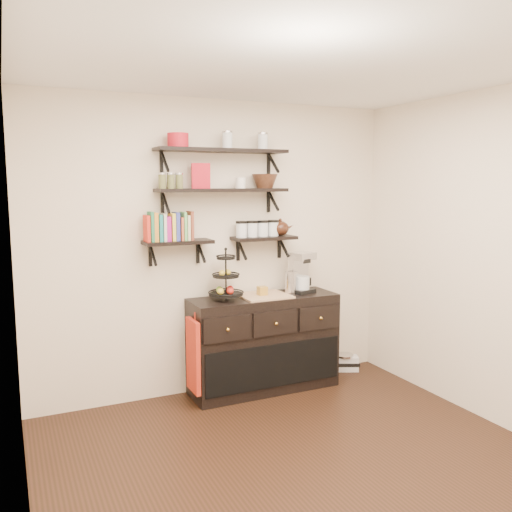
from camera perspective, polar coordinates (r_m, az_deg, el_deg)
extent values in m
plane|color=black|center=(3.95, 6.01, -21.87)|extent=(3.50, 3.50, 0.00)
cube|color=white|center=(3.52, 6.67, 19.96)|extent=(3.50, 3.50, 0.02)
cube|color=beige|center=(5.05, -4.06, 0.87)|extent=(3.50, 0.02, 2.70)
cube|color=beige|center=(2.99, -23.71, -4.50)|extent=(0.02, 3.50, 2.70)
cube|color=beige|center=(4.64, 25.10, -0.44)|extent=(0.02, 3.50, 2.70)
cube|color=black|center=(4.90, -3.58, 11.03)|extent=(1.20, 0.27, 0.03)
cube|color=black|center=(4.84, -9.92, 9.61)|extent=(0.02, 0.03, 0.20)
cube|color=black|center=(5.22, 1.33, 9.58)|extent=(0.02, 0.03, 0.20)
cube|color=black|center=(4.89, -3.55, 6.94)|extent=(1.20, 0.27, 0.03)
cube|color=black|center=(4.84, -9.82, 5.47)|extent=(0.02, 0.03, 0.20)
cube|color=black|center=(5.22, 1.32, 5.73)|extent=(0.02, 0.03, 0.20)
cube|color=black|center=(4.79, -8.23, 1.46)|extent=(0.60, 0.25, 0.03)
cube|color=black|center=(4.85, -11.07, 0.11)|extent=(0.02, 0.03, 0.20)
cube|color=black|center=(4.97, -6.15, 0.39)|extent=(0.03, 0.03, 0.20)
cube|color=black|center=(5.10, 0.85, 1.91)|extent=(0.60, 0.25, 0.03)
cube|color=black|center=(5.12, -1.91, 0.64)|extent=(0.03, 0.03, 0.20)
cube|color=black|center=(5.30, 2.46, 0.88)|extent=(0.02, 0.03, 0.20)
cube|color=red|center=(4.72, -11.27, 2.70)|extent=(0.02, 0.15, 0.20)
cube|color=#25774C|center=(4.72, -10.89, 2.96)|extent=(0.03, 0.15, 0.24)
cube|color=orange|center=(4.73, -10.44, 2.80)|extent=(0.04, 0.15, 0.21)
cube|color=#197C7D|center=(4.74, -10.02, 3.06)|extent=(0.03, 0.15, 0.25)
cube|color=beige|center=(4.75, -9.62, 2.90)|extent=(0.03, 0.15, 0.22)
cube|color=#AB187F|center=(4.76, -9.16, 3.16)|extent=(0.04, 0.15, 0.26)
cube|color=gold|center=(4.77, -8.72, 3.00)|extent=(0.03, 0.15, 0.23)
cube|color=#313C9D|center=(4.78, -8.31, 2.83)|extent=(0.03, 0.15, 0.20)
cube|color=#B55030|center=(4.79, -7.84, 3.09)|extent=(0.04, 0.15, 0.24)
cube|color=#5AAA5C|center=(4.81, -7.39, 2.93)|extent=(0.03, 0.15, 0.21)
cube|color=#C2BA92|center=(4.82, -6.98, 3.19)|extent=(0.03, 0.15, 0.25)
cube|color=brown|center=(4.83, -6.58, 3.03)|extent=(0.02, 0.15, 0.22)
cylinder|color=silver|center=(5.00, -1.55, 2.72)|extent=(0.10, 0.10, 0.13)
cylinder|color=silver|center=(5.04, -0.40, 2.76)|extent=(0.10, 0.10, 0.13)
cylinder|color=silver|center=(5.09, 0.73, 2.81)|extent=(0.10, 0.10, 0.13)
cylinder|color=silver|center=(5.14, 1.83, 2.85)|extent=(0.10, 0.10, 0.13)
cube|color=black|center=(5.17, 0.82, -9.16)|extent=(1.40, 0.45, 0.90)
cube|color=tan|center=(5.05, 0.83, -4.18)|extent=(0.45, 0.41, 0.02)
sphere|color=gold|center=(4.69, -2.98, -7.74)|extent=(0.04, 0.04, 0.04)
sphere|color=gold|center=(4.88, 2.14, -7.13)|extent=(0.04, 0.04, 0.04)
sphere|color=gold|center=(5.11, 6.83, -6.52)|extent=(0.04, 0.04, 0.04)
cylinder|color=black|center=(4.86, -3.19, -2.03)|extent=(0.01, 0.01, 0.46)
cylinder|color=black|center=(4.89, -3.17, -4.03)|extent=(0.31, 0.31, 0.01)
cylinder|color=black|center=(4.86, -3.19, -2.14)|extent=(0.24, 0.24, 0.02)
cylinder|color=black|center=(4.84, -3.20, -0.23)|extent=(0.16, 0.16, 0.02)
sphere|color=#B21914|center=(4.94, -2.75, -3.49)|extent=(0.06, 0.06, 0.06)
sphere|color=gold|center=(4.85, -3.59, -1.80)|extent=(0.05, 0.05, 0.05)
cube|color=#A57926|center=(5.04, 0.66, -3.67)|extent=(0.08, 0.08, 0.08)
cube|color=black|center=(5.24, 4.81, -3.66)|extent=(0.26, 0.25, 0.04)
cube|color=silver|center=(5.27, 4.46, -1.78)|extent=(0.23, 0.14, 0.33)
cube|color=silver|center=(5.18, 4.85, 0.01)|extent=(0.26, 0.25, 0.07)
cylinder|color=silver|center=(5.21, 4.92, -2.81)|extent=(0.17, 0.17, 0.13)
cylinder|color=silver|center=(5.14, 3.70, -2.84)|extent=(0.11, 0.11, 0.22)
cube|color=#A12511|center=(4.82, -6.62, -10.39)|extent=(0.04, 0.27, 0.64)
cube|color=silver|center=(5.85, 9.26, -11.07)|extent=(0.32, 0.25, 0.15)
cylinder|color=silver|center=(5.83, 9.28, -10.27)|extent=(0.25, 0.25, 0.02)
cube|color=black|center=(5.80, 9.69, -11.27)|extent=(0.23, 0.11, 0.04)
cube|color=#B61423|center=(4.82, -5.83, 8.39)|extent=(0.17, 0.09, 0.22)
cylinder|color=white|center=(4.96, -1.63, 7.69)|extent=(0.09, 0.09, 0.10)
cylinder|color=#B61423|center=(4.77, -8.21, 11.96)|extent=(0.18, 0.18, 0.12)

